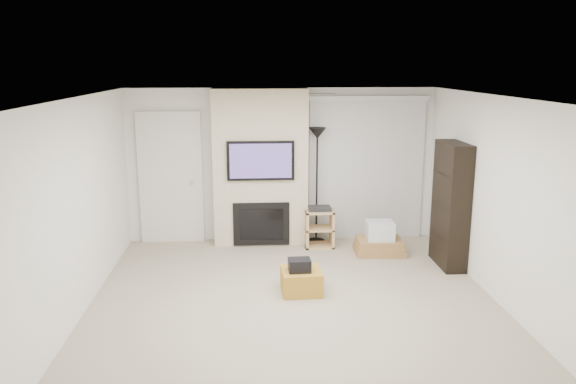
{
  "coord_description": "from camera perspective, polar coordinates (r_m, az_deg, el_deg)",
  "views": [
    {
      "loc": [
        -0.52,
        -6.3,
        2.87
      ],
      "look_at": [
        0.0,
        1.2,
        1.15
      ],
      "focal_mm": 35.0,
      "sensor_mm": 36.0,
      "label": 1
    }
  ],
  "objects": [
    {
      "name": "wall_back",
      "position": [
        9.2,
        -0.66,
        2.76
      ],
      "size": [
        5.0,
        0.0,
        2.5
      ],
      "primitive_type": "cube",
      "rotation": [
        1.57,
        0.0,
        0.0
      ],
      "color": "white",
      "rests_on": "ground"
    },
    {
      "name": "wall_left",
      "position": [
        6.8,
        -20.79,
        -1.76
      ],
      "size": [
        0.0,
        5.5,
        2.5
      ],
      "primitive_type": "cube",
      "rotation": [
        1.57,
        0.0,
        1.57
      ],
      "color": "white",
      "rests_on": "ground"
    },
    {
      "name": "av_stand",
      "position": [
        9.0,
        3.19,
        -3.42
      ],
      "size": [
        0.45,
        0.38,
        0.66
      ],
      "color": "tan",
      "rests_on": "floor"
    },
    {
      "name": "wall_front",
      "position": [
        3.93,
        4.03,
        -11.48
      ],
      "size": [
        5.0,
        0.0,
        2.5
      ],
      "primitive_type": "cube",
      "rotation": [
        1.57,
        0.0,
        0.0
      ],
      "color": "white",
      "rests_on": "ground"
    },
    {
      "name": "vertical_blinds",
      "position": [
        9.33,
        7.98,
        2.92
      ],
      "size": [
        1.98,
        0.1,
        2.37
      ],
      "color": "silver",
      "rests_on": "floor"
    },
    {
      "name": "ottoman",
      "position": [
        7.29,
        1.36,
        -9.02
      ],
      "size": [
        0.52,
        0.52,
        0.3
      ],
      "primitive_type": "cube",
      "rotation": [
        0.0,
        0.0,
        0.04
      ],
      "color": "#B07F26",
      "rests_on": "floor"
    },
    {
      "name": "entry_door",
      "position": [
        9.28,
        -11.81,
        1.34
      ],
      "size": [
        1.02,
        0.11,
        2.14
      ],
      "color": "silver",
      "rests_on": "floor"
    },
    {
      "name": "hvac_vent",
      "position": [
        7.16,
        3.46,
        9.89
      ],
      "size": [
        0.35,
        0.18,
        0.01
      ],
      "primitive_type": "cube",
      "color": "silver",
      "rests_on": "ceiling"
    },
    {
      "name": "black_bag",
      "position": [
        7.17,
        1.17,
        -7.44
      ],
      "size": [
        0.29,
        0.23,
        0.16
      ],
      "primitive_type": "cube",
      "rotation": [
        0.0,
        0.0,
        0.04
      ],
      "color": "black",
      "rests_on": "ottoman"
    },
    {
      "name": "ceiling",
      "position": [
        6.33,
        0.76,
        9.54
      ],
      "size": [
        5.0,
        5.5,
        0.0
      ],
      "primitive_type": "cube",
      "color": "white",
      "rests_on": "wall_back"
    },
    {
      "name": "fireplace_wall",
      "position": [
        8.99,
        -2.82,
        2.4
      ],
      "size": [
        1.5,
        0.47,
        2.5
      ],
      "color": "beige",
      "rests_on": "floor"
    },
    {
      "name": "box_stack",
      "position": [
        8.83,
        9.27,
        -4.95
      ],
      "size": [
        0.78,
        0.6,
        0.5
      ],
      "color": "#A07342",
      "rests_on": "floor"
    },
    {
      "name": "floor",
      "position": [
        6.94,
        0.69,
        -11.54
      ],
      "size": [
        5.0,
        5.5,
        0.0
      ],
      "primitive_type": "cube",
      "color": "tan",
      "rests_on": "ground"
    },
    {
      "name": "floor_lamp",
      "position": [
        8.97,
        2.98,
        4.01
      ],
      "size": [
        0.28,
        0.28,
        1.89
      ],
      "color": "black",
      "rests_on": "floor"
    },
    {
      "name": "wall_right",
      "position": [
        7.17,
        21.08,
        -1.05
      ],
      "size": [
        0.0,
        5.5,
        2.5
      ],
      "primitive_type": "cube",
      "rotation": [
        1.57,
        0.0,
        1.57
      ],
      "color": "white",
      "rests_on": "ground"
    },
    {
      "name": "bookshelf",
      "position": [
        8.35,
        16.2,
        -1.28
      ],
      "size": [
        0.3,
        0.8,
        1.8
      ],
      "color": "black",
      "rests_on": "floor"
    }
  ]
}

